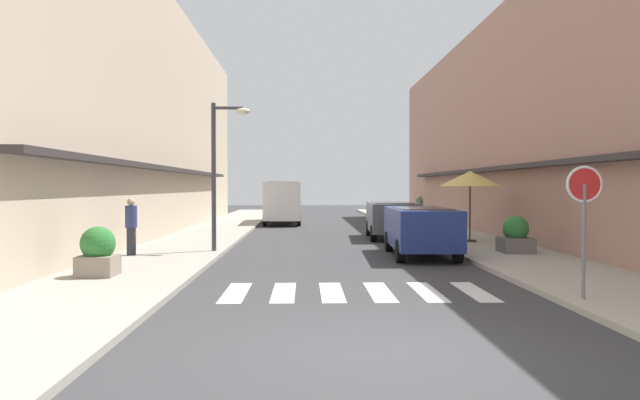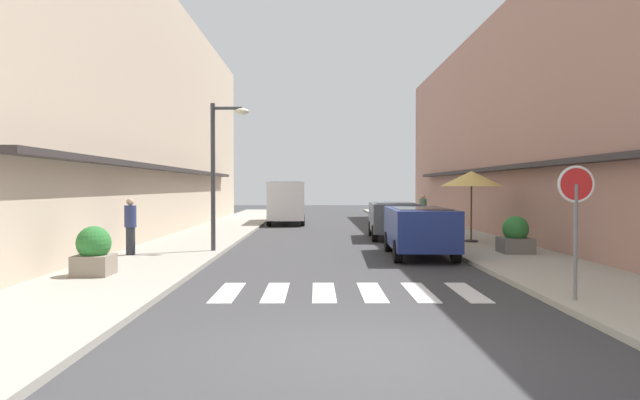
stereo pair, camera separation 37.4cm
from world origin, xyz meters
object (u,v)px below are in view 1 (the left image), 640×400
Objects in this scene: parked_car_mid at (391,216)px; pedestrian_walking_far at (420,210)px; round_street_sign at (584,197)px; planter_corner at (98,252)px; planter_midblock at (516,236)px; parked_car_near at (421,226)px; street_lamp at (221,159)px; cafe_umbrella at (470,179)px; pedestrian_walking_near at (131,225)px; delivery_van at (282,199)px.

parked_car_mid is 4.69m from pedestrian_walking_far.
round_street_sign is 10.00m from planter_corner.
pedestrian_walking_far is (-0.88, 10.21, 0.35)m from planter_midblock.
planter_midblock is (2.88, 0.03, -0.31)m from parked_car_near.
cafe_umbrella is (8.55, 2.78, -0.58)m from street_lamp.
pedestrian_walking_near is (-11.36, -0.43, 0.37)m from planter_midblock.
parked_car_mid is (0.00, 6.01, -0.00)m from parked_car_near.
parked_car_near is 3.93× the size of planter_corner.
round_street_sign is 1.45× the size of pedestrian_walking_far.
round_street_sign is (6.20, -22.47, 0.51)m from delivery_van.
cafe_umbrella reaches higher than round_street_sign.
street_lamp is 1.79× the size of cafe_umbrella.
street_lamp is 4.12× the size of planter_midblock.
planter_corner is at bearing -143.56° from cafe_umbrella.
planter_midblock is (7.65, -15.26, -0.79)m from delivery_van.
street_lamp reaches higher than planter_corner.
planter_corner is (-1.99, -5.00, -2.31)m from street_lamp.
pedestrian_walking_near is 1.02× the size of pedestrian_walking_far.
delivery_van is 3.31× the size of pedestrian_walking_near.
cafe_umbrella is at bearing -45.34° from parked_car_mid.
street_lamp is at bearing -95.10° from delivery_van.
planter_corner is at bearing -111.66° from street_lamp.
parked_car_near reaches higher than planter_corner.
cafe_umbrella reaches higher than planter_corner.
pedestrian_walking_near reaches higher than parked_car_mid.
round_street_sign is at bearing -16.95° from planter_corner.
round_street_sign is 10.94m from street_lamp.
parked_car_mid is at bearing 51.97° from planter_corner.
pedestrian_walking_far is at bearing 94.92° from planter_midblock.
pedestrian_walking_far is (0.57, 17.42, -0.94)m from round_street_sign.
parked_car_mid is 8.30m from street_lamp.
street_lamp is at bearing 68.34° from planter_corner.
parked_car_near is 1.07× the size of parked_car_mid.
round_street_sign is at bearing -74.58° from delivery_van.
cafe_umbrella is 13.21m from planter_corner.
pedestrian_walking_far is (6.77, -5.04, -0.44)m from delivery_van.
round_street_sign is at bearing -83.79° from parked_car_mid.
cafe_umbrella reaches higher than parked_car_near.
parked_car_near is 2.90m from planter_midblock.
pedestrian_walking_near reaches higher than planter_midblock.
planter_corner is at bearing -31.79° from pedestrian_walking_near.
planter_midblock is 0.67× the size of pedestrian_walking_near.
street_lamp reaches higher than pedestrian_walking_near.
parked_car_near is at bearing -6.75° from street_lamp.
planter_midblock is (2.88, -5.97, -0.30)m from parked_car_mid.
pedestrian_walking_near reaches higher than parked_car_near.
parked_car_near is at bearing 101.30° from round_street_sign.
pedestrian_walking_near is at bearing -177.33° from parked_car_near.
planter_corner is (-9.49, 2.89, -1.26)m from round_street_sign.
parked_car_near is 1.84× the size of round_street_sign.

